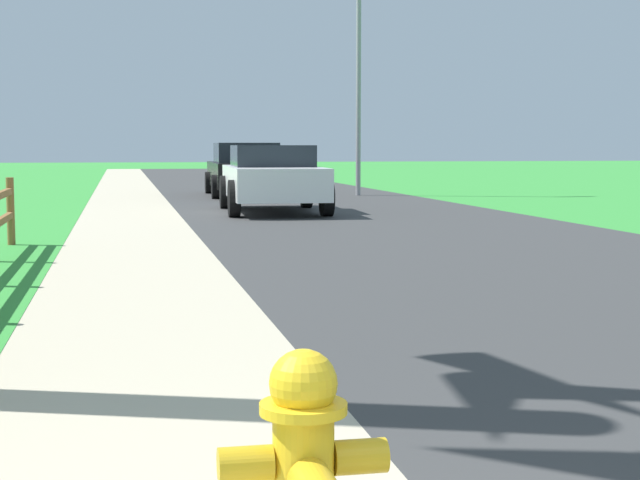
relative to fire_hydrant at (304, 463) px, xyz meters
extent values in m
plane|color=green|center=(0.60, 23.12, -0.39)|extent=(120.00, 120.00, 0.00)
cube|color=#383838|center=(4.10, 25.12, -0.38)|extent=(7.00, 66.00, 0.01)
cube|color=#BCB094|center=(-2.40, 25.12, -0.38)|extent=(6.00, 66.00, 0.01)
cylinder|color=yellow|center=(0.00, 0.02, 0.18)|extent=(0.29, 0.29, 0.03)
sphere|color=yellow|center=(0.00, 0.02, 0.26)|extent=(0.23, 0.23, 0.23)
cube|color=gold|center=(0.00, 0.02, 0.33)|extent=(0.04, 0.04, 0.04)
cylinder|color=gold|center=(-0.19, 0.02, 0.00)|extent=(0.18, 0.12, 0.12)
cylinder|color=gold|center=(0.19, 0.02, 0.00)|extent=(0.18, 0.12, 0.12)
cylinder|color=brown|center=(-2.12, 11.40, 0.10)|extent=(0.11, 0.11, 0.97)
cube|color=white|center=(2.62, 17.57, 0.26)|extent=(2.05, 4.56, 0.66)
cube|color=#1E232B|center=(2.63, 17.72, 0.82)|extent=(1.73, 2.11, 0.45)
cylinder|color=black|center=(1.74, 19.00, -0.01)|extent=(0.25, 0.76, 0.75)
cylinder|color=black|center=(3.61, 18.92, -0.01)|extent=(0.25, 0.76, 0.75)
cylinder|color=black|center=(1.63, 16.21, -0.01)|extent=(0.25, 0.76, 0.75)
cylinder|color=black|center=(3.50, 16.14, -0.01)|extent=(0.25, 0.76, 0.75)
cube|color=black|center=(2.93, 24.57, 0.23)|extent=(2.06, 5.01, 0.68)
cube|color=#1E232B|center=(2.93, 24.57, 0.84)|extent=(1.75, 2.33, 0.55)
cylinder|color=black|center=(2.02, 26.14, -0.06)|extent=(0.24, 0.65, 0.65)
cylinder|color=black|center=(3.93, 26.08, -0.06)|extent=(0.24, 0.65, 0.65)
cylinder|color=black|center=(1.93, 23.06, -0.06)|extent=(0.24, 0.65, 0.65)
cylinder|color=black|center=(3.84, 23.01, -0.06)|extent=(0.24, 0.65, 0.65)
cylinder|color=gray|center=(6.11, 24.09, 3.21)|extent=(0.14, 0.14, 7.20)
camera|label=1|loc=(-0.57, -3.02, 1.03)|focal=54.47mm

